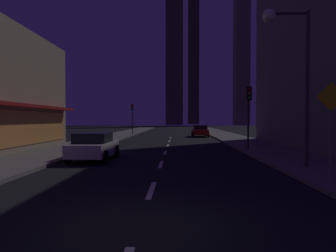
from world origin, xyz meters
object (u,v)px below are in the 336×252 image
(traffic_light_near_right, at_px, (249,104))
(traffic_light_far_left, at_px, (132,112))
(car_parked_far, at_px, (200,131))
(pedestrian_crossing_sign, at_px, (331,123))
(street_lamp_right, at_px, (288,49))
(fire_hydrant_far_left, at_px, (101,139))
(car_parked_near, at_px, (94,146))

(traffic_light_near_right, distance_m, traffic_light_far_left, 24.37)
(car_parked_far, relative_size, pedestrian_crossing_sign, 1.34)
(car_parked_far, bearing_deg, traffic_light_far_left, 154.92)
(pedestrian_crossing_sign, bearing_deg, traffic_light_near_right, 90.55)
(street_lamp_right, distance_m, pedestrian_crossing_sign, 4.40)
(fire_hydrant_far_left, height_order, traffic_light_far_left, traffic_light_far_left)
(traffic_light_far_left, bearing_deg, fire_hydrant_far_left, -91.46)
(car_parked_near, distance_m, street_lamp_right, 10.39)
(pedestrian_crossing_sign, bearing_deg, traffic_light_far_left, 109.00)
(traffic_light_near_right, xyz_separation_m, street_lamp_right, (-0.12, -7.32, 1.87))
(traffic_light_far_left, xyz_separation_m, pedestrian_crossing_sign, (11.10, -32.23, -1.18))
(car_parked_near, height_order, car_parked_far, same)
(street_lamp_right, bearing_deg, pedestrian_crossing_sign, -86.01)
(car_parked_near, distance_m, pedestrian_crossing_sign, 11.10)
(car_parked_near, xyz_separation_m, fire_hydrant_far_left, (-2.30, 10.41, -0.29))
(car_parked_far, height_order, street_lamp_right, street_lamp_right)
(car_parked_far, bearing_deg, pedestrian_crossing_sign, -85.91)
(car_parked_near, height_order, traffic_light_far_left, traffic_light_far_left)
(fire_hydrant_far_left, xyz_separation_m, traffic_light_near_right, (11.40, -6.01, 2.74))
(car_parked_near, distance_m, traffic_light_far_left, 26.33)
(car_parked_far, relative_size, street_lamp_right, 0.64)
(street_lamp_right, bearing_deg, car_parked_near, 161.99)
(traffic_light_near_right, relative_size, street_lamp_right, 0.64)
(pedestrian_crossing_sign, bearing_deg, street_lamp_right, 93.99)
(fire_hydrant_far_left, relative_size, traffic_light_far_left, 0.16)
(traffic_light_far_left, bearing_deg, traffic_light_near_right, -63.17)
(traffic_light_near_right, xyz_separation_m, traffic_light_far_left, (-11.00, 21.75, 0.00))
(car_parked_far, xyz_separation_m, pedestrian_crossing_sign, (2.00, -27.97, 1.28))
(traffic_light_far_left, relative_size, pedestrian_crossing_sign, 1.33)
(fire_hydrant_far_left, bearing_deg, car_parked_near, -77.54)
(car_parked_near, height_order, traffic_light_near_right, traffic_light_near_right)
(car_parked_far, distance_m, traffic_light_far_left, 10.34)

